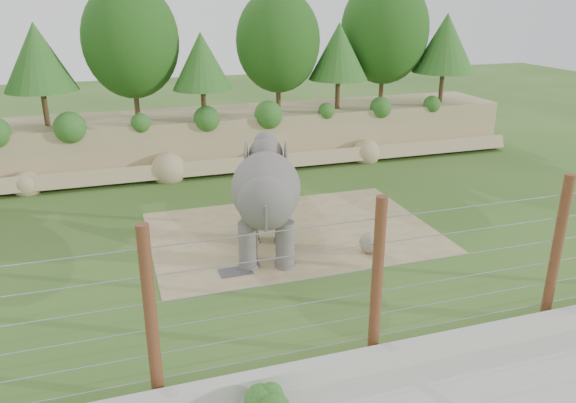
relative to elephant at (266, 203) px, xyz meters
name	(u,v)px	position (x,y,z in m)	size (l,w,h in m)	color
ground	(308,271)	(0.87, -1.59, -1.78)	(90.00, 90.00, 0.00)	#325E1E
back_embankment	(232,83)	(1.46, 11.09, 2.18)	(30.00, 5.52, 8.77)	tan
dirt_patch	(293,232)	(1.37, 1.41, -1.77)	(10.00, 7.00, 0.02)	#96795A
drain_grate	(236,272)	(-1.28, -0.99, -1.75)	(1.00, 0.60, 0.03)	#262628
elephant	(266,203)	(0.00, 0.00, 0.00)	(1.88, 4.40, 3.56)	#5D5954
stone_ball	(370,243)	(3.26, -1.00, -1.40)	(0.72, 0.72, 0.72)	gray
retaining_wall	(383,358)	(0.87, -6.59, -1.53)	(26.00, 0.35, 0.50)	beige
barrier_fence	(377,280)	(0.87, -6.09, 0.22)	(20.26, 0.26, 4.00)	#562C13
walkway_shrub	(270,403)	(-2.06, -7.39, -1.40)	(0.74, 0.74, 0.74)	#23551B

